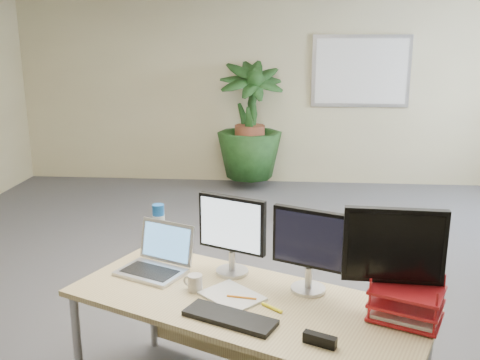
# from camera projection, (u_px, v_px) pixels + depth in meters

# --- Properties ---
(floor) EXTENTS (8.00, 8.00, 0.00)m
(floor) POSITION_uv_depth(u_px,v_px,m) (253.00, 326.00, 3.78)
(floor) COLOR #49494E
(floor) RESTS_ON ground
(back_wall) EXTENTS (7.00, 0.04, 2.70)m
(back_wall) POSITION_uv_depth(u_px,v_px,m) (271.00, 86.00, 7.29)
(back_wall) COLOR tan
(back_wall) RESTS_ON floor
(whiteboard) EXTENTS (1.30, 0.04, 0.95)m
(whiteboard) POSITION_uv_depth(u_px,v_px,m) (361.00, 71.00, 7.11)
(whiteboard) COLOR silver
(whiteboard) RESTS_ON back_wall
(desk) EXTENTS (1.95, 1.42, 0.69)m
(desk) POSITION_uv_depth(u_px,v_px,m) (253.00, 317.00, 2.82)
(desk) COLOR tan
(desk) RESTS_ON floor
(floor_plant) EXTENTS (1.03, 1.03, 1.50)m
(floor_plant) POSITION_uv_depth(u_px,v_px,m) (250.00, 133.00, 7.11)
(floor_plant) COLOR #153413
(floor_plant) RESTS_ON floor
(monitor_left) EXTENTS (0.38, 0.20, 0.45)m
(monitor_left) POSITION_uv_depth(u_px,v_px,m) (232.00, 230.00, 2.94)
(monitor_left) COLOR #B6B6BB
(monitor_left) RESTS_ON desk
(monitor_right) EXTENTS (0.38, 0.19, 0.44)m
(monitor_right) POSITION_uv_depth(u_px,v_px,m) (309.00, 245.00, 2.73)
(monitor_right) COLOR #B6B6BB
(monitor_right) RESTS_ON desk
(monitor_dark) EXTENTS (0.47, 0.21, 0.52)m
(monitor_dark) POSITION_uv_depth(u_px,v_px,m) (393.00, 254.00, 2.50)
(monitor_dark) COLOR #B6B6BB
(monitor_dark) RESTS_ON desk
(laptop) EXTENTS (0.45, 0.43, 0.26)m
(laptop) POSITION_uv_depth(u_px,v_px,m) (157.00, 260.00, 3.03)
(laptop) COLOR silver
(laptop) RESTS_ON desk
(keyboard) EXTENTS (0.47, 0.32, 0.02)m
(keyboard) POSITION_uv_depth(u_px,v_px,m) (230.00, 318.00, 2.50)
(keyboard) COLOR black
(keyboard) RESTS_ON desk
(coffee_mug) EXTENTS (0.11, 0.08, 0.09)m
(coffee_mug) POSITION_uv_depth(u_px,v_px,m) (195.00, 283.00, 2.78)
(coffee_mug) COLOR beige
(coffee_mug) RESTS_ON desk
(spiral_notebook) EXTENTS (0.37, 0.36, 0.01)m
(spiral_notebook) POSITION_uv_depth(u_px,v_px,m) (232.00, 296.00, 2.72)
(spiral_notebook) COLOR silver
(spiral_notebook) RESTS_ON desk
(orange_pen) EXTENTS (0.15, 0.03, 0.01)m
(orange_pen) POSITION_uv_depth(u_px,v_px,m) (242.00, 297.00, 2.68)
(orange_pen) COLOR orange
(orange_pen) RESTS_ON spiral_notebook
(yellow_highlighter) EXTENTS (0.11, 0.09, 0.02)m
(yellow_highlighter) POSITION_uv_depth(u_px,v_px,m) (272.00, 308.00, 2.60)
(yellow_highlighter) COLOR #FFF11A
(yellow_highlighter) RESTS_ON desk
(water_bottle) EXTENTS (0.08, 0.08, 0.31)m
(water_bottle) POSITION_uv_depth(u_px,v_px,m) (159.00, 230.00, 3.26)
(water_bottle) COLOR silver
(water_bottle) RESTS_ON desk
(letter_tray) EXTENTS (0.39, 0.35, 0.15)m
(letter_tray) POSITION_uv_depth(u_px,v_px,m) (406.00, 306.00, 2.49)
(letter_tray) COLOR #A31418
(letter_tray) RESTS_ON desk
(stapler) EXTENTS (0.15, 0.09, 0.05)m
(stapler) POSITION_uv_depth(u_px,v_px,m) (320.00, 340.00, 2.29)
(stapler) COLOR black
(stapler) RESTS_ON desk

